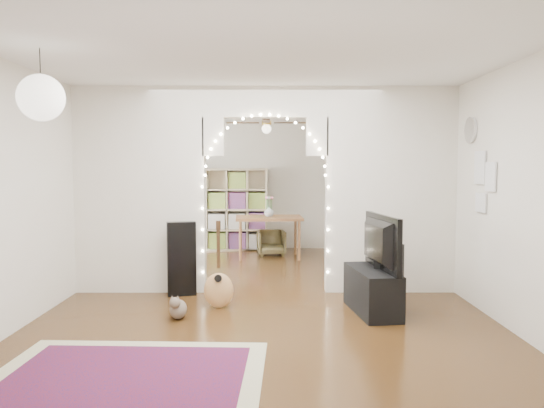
{
  "coord_description": "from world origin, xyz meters",
  "views": [
    {
      "loc": [
        0.07,
        -7.0,
        1.66
      ],
      "look_at": [
        0.09,
        0.3,
        1.15
      ],
      "focal_mm": 35.0,
      "sensor_mm": 36.0,
      "label": 1
    }
  ],
  "objects_px": {
    "acoustic_guitar": "(219,276)",
    "media_console": "(372,291)",
    "dining_table": "(269,221)",
    "dining_chair_left": "(271,243)",
    "dining_chair_right": "(353,263)",
    "bookcase": "(227,209)",
    "floor_speaker": "(389,278)"
  },
  "relations": [
    {
      "from": "acoustic_guitar",
      "to": "media_console",
      "type": "xyz_separation_m",
      "value": [
        1.77,
        -0.2,
        -0.13
      ]
    },
    {
      "from": "dining_table",
      "to": "dining_chair_left",
      "type": "xyz_separation_m",
      "value": [
        0.04,
        0.27,
        -0.45
      ]
    },
    {
      "from": "dining_table",
      "to": "dining_chair_right",
      "type": "bearing_deg",
      "value": -56.62
    },
    {
      "from": "bookcase",
      "to": "floor_speaker",
      "type": "bearing_deg",
      "value": -83.3
    },
    {
      "from": "floor_speaker",
      "to": "dining_table",
      "type": "xyz_separation_m",
      "value": [
        -1.39,
        3.6,
        0.3
      ]
    },
    {
      "from": "acoustic_guitar",
      "to": "dining_chair_left",
      "type": "height_order",
      "value": "acoustic_guitar"
    },
    {
      "from": "acoustic_guitar",
      "to": "dining_table",
      "type": "distance_m",
      "value": 3.54
    },
    {
      "from": "media_console",
      "to": "dining_chair_left",
      "type": "bearing_deg",
      "value": 98.79
    },
    {
      "from": "media_console",
      "to": "dining_table",
      "type": "distance_m",
      "value": 3.89
    },
    {
      "from": "dining_chair_left",
      "to": "dining_chair_right",
      "type": "relative_size",
      "value": 1.08
    },
    {
      "from": "media_console",
      "to": "dining_chair_left",
      "type": "height_order",
      "value": "media_console"
    },
    {
      "from": "dining_table",
      "to": "media_console",
      "type": "bearing_deg",
      "value": -75.2
    },
    {
      "from": "acoustic_guitar",
      "to": "floor_speaker",
      "type": "height_order",
      "value": "acoustic_guitar"
    },
    {
      "from": "media_console",
      "to": "bookcase",
      "type": "height_order",
      "value": "bookcase"
    },
    {
      "from": "acoustic_guitar",
      "to": "dining_chair_left",
      "type": "relative_size",
      "value": 1.68
    },
    {
      "from": "dining_chair_left",
      "to": "dining_chair_right",
      "type": "height_order",
      "value": "dining_chair_left"
    },
    {
      "from": "dining_chair_left",
      "to": "bookcase",
      "type": "bearing_deg",
      "value": 137.71
    },
    {
      "from": "floor_speaker",
      "to": "dining_table",
      "type": "relative_size",
      "value": 0.62
    },
    {
      "from": "floor_speaker",
      "to": "media_console",
      "type": "distance_m",
      "value": 0.25
    },
    {
      "from": "acoustic_guitar",
      "to": "floor_speaker",
      "type": "distance_m",
      "value": 1.97
    },
    {
      "from": "acoustic_guitar",
      "to": "bookcase",
      "type": "relative_size",
      "value": 0.54
    },
    {
      "from": "floor_speaker",
      "to": "dining_chair_left",
      "type": "distance_m",
      "value": 4.1
    },
    {
      "from": "dining_chair_right",
      "to": "dining_chair_left",
      "type": "bearing_deg",
      "value": 97.59
    },
    {
      "from": "acoustic_guitar",
      "to": "floor_speaker",
      "type": "relative_size",
      "value": 1.14
    },
    {
      "from": "bookcase",
      "to": "dining_chair_left",
      "type": "distance_m",
      "value": 1.22
    },
    {
      "from": "media_console",
      "to": "dining_table",
      "type": "relative_size",
      "value": 0.81
    },
    {
      "from": "bookcase",
      "to": "dining_table",
      "type": "bearing_deg",
      "value": -66.61
    },
    {
      "from": "dining_table",
      "to": "dining_chair_right",
      "type": "xyz_separation_m",
      "value": [
        1.27,
        -1.72,
        -0.46
      ]
    },
    {
      "from": "floor_speaker",
      "to": "bookcase",
      "type": "relative_size",
      "value": 0.47
    },
    {
      "from": "acoustic_guitar",
      "to": "media_console",
      "type": "relative_size",
      "value": 0.87
    },
    {
      "from": "dining_chair_left",
      "to": "dining_chair_right",
      "type": "bearing_deg",
      "value": -65.06
    },
    {
      "from": "floor_speaker",
      "to": "bookcase",
      "type": "height_order",
      "value": "bookcase"
    }
  ]
}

